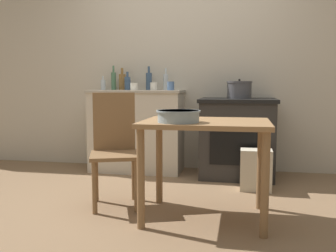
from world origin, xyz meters
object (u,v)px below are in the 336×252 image
object	(u,v)px
stock_pot	(239,90)
bottle_left	(114,81)
cup_mid_right	(134,87)
bottle_far_left	(149,81)
bottle_center_left	(166,82)
bottle_mid_left	(122,81)
cup_far_right	(171,86)
work_table	(206,137)
cup_right	(154,86)
mixing_bowl_large	(178,116)
bottle_center	(103,85)
stove	(237,138)
chair	(115,146)
bottle_center_right	(128,83)
flour_sack	(256,170)

from	to	relation	value
stock_pot	bottle_left	xyz separation A→B (m)	(-1.51, 0.18, 0.11)
cup_mid_right	bottle_left	bearing A→B (deg)	146.03
bottle_far_left	bottle_center_left	bearing A→B (deg)	5.97
stock_pot	bottle_far_left	distance (m)	1.08
bottle_mid_left	cup_far_right	size ratio (longest dim) A/B	2.70
work_table	stock_pot	bearing A→B (deg)	80.53
cup_mid_right	cup_right	bearing A→B (deg)	6.70
mixing_bowl_large	bottle_far_left	xyz separation A→B (m)	(-0.65, 1.74, 0.27)
work_table	bottle_center	size ratio (longest dim) A/B	5.67
stove	cup_mid_right	world-z (taller)	cup_mid_right
mixing_bowl_large	bottle_left	distance (m)	2.08
stove	bottle_mid_left	xyz separation A→B (m)	(-1.38, 0.19, 0.62)
chair	cup_mid_right	size ratio (longest dim) A/B	11.37
work_table	bottle_center_right	xyz separation A→B (m)	(-1.06, 1.48, 0.41)
mixing_bowl_large	bottle_mid_left	bearing A→B (deg)	119.32
bottle_left	bottle_center_right	world-z (taller)	bottle_left
stove	bottle_center_left	distance (m)	1.07
stove	cup_right	size ratio (longest dim) A/B	9.77
bottle_left	bottle_center	world-z (taller)	bottle_left
chair	bottle_center	world-z (taller)	bottle_center
bottle_mid_left	work_table	bearing A→B (deg)	-53.75
cup_mid_right	flour_sack	bearing A→B (deg)	-20.60
mixing_bowl_large	cup_right	size ratio (longest dim) A/B	3.55
bottle_far_left	cup_far_right	bearing A→B (deg)	-35.71
cup_mid_right	cup_far_right	world-z (taller)	cup_far_right
cup_right	cup_far_right	size ratio (longest dim) A/B	0.91
flour_sack	bottle_mid_left	xyz separation A→B (m)	(-1.57, 0.72, 0.86)
work_table	flour_sack	bearing A→B (deg)	64.50
flour_sack	mixing_bowl_large	bearing A→B (deg)	-119.96
work_table	bottle_far_left	bearing A→B (deg)	117.68
cup_far_right	bottle_mid_left	bearing A→B (deg)	160.54
mixing_bowl_large	flour_sack	bearing A→B (deg)	60.04
stock_pot	bottle_center_left	size ratio (longest dim) A/B	1.07
mixing_bowl_large	bottle_center_right	distance (m)	1.88
work_table	cup_far_right	bearing A→B (deg)	111.01
bottle_mid_left	flour_sack	bearing A→B (deg)	-24.69
cup_right	cup_far_right	distance (m)	0.21
stock_pot	bottle_far_left	world-z (taller)	bottle_far_left
chair	cup_right	xyz separation A→B (m)	(0.06, 1.20, 0.50)
chair	bottle_far_left	size ratio (longest dim) A/B	3.40
mixing_bowl_large	stove	bearing A→B (deg)	75.48
flour_sack	bottle_far_left	world-z (taller)	bottle_far_left
bottle_far_left	bottle_center	xyz separation A→B (m)	(-0.55, -0.06, -0.04)
chair	bottle_center_right	distance (m)	1.41
stove	cup_mid_right	xyz separation A→B (m)	(-1.18, -0.02, 0.56)
stove	cup_right	world-z (taller)	cup_right
bottle_center_right	cup_right	xyz separation A→B (m)	(0.34, -0.08, -0.04)
flour_sack	cup_right	size ratio (longest dim) A/B	4.48
stove	bottle_left	xyz separation A→B (m)	(-1.49, 0.20, 0.63)
bottle_left	cup_right	distance (m)	0.58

